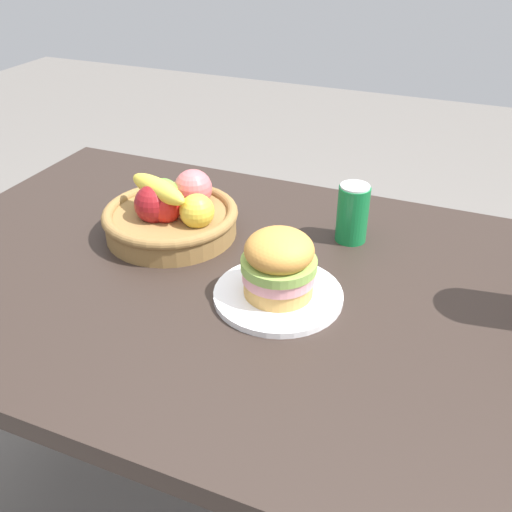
# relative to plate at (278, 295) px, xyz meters

# --- Properties ---
(dining_table) EXTENTS (1.40, 0.90, 0.75)m
(dining_table) POSITION_rel_plate_xyz_m (-0.09, 0.04, -0.11)
(dining_table) COLOR #2D231E
(dining_table) RESTS_ON ground_plane
(plate) EXTENTS (0.24, 0.24, 0.01)m
(plate) POSITION_rel_plate_xyz_m (0.00, 0.00, 0.00)
(plate) COLOR white
(plate) RESTS_ON dining_table
(sandwich) EXTENTS (0.14, 0.14, 0.12)m
(sandwich) POSITION_rel_plate_xyz_m (-0.00, 0.00, 0.07)
(sandwich) COLOR tan
(sandwich) RESTS_ON plate
(soda_can) EXTENTS (0.07, 0.07, 0.13)m
(soda_can) POSITION_rel_plate_xyz_m (0.07, 0.26, 0.06)
(soda_can) COLOR #147238
(soda_can) RESTS_ON dining_table
(fruit_basket) EXTENTS (0.29, 0.29, 0.14)m
(fruit_basket) POSITION_rel_plate_xyz_m (-0.30, 0.14, 0.04)
(fruit_basket) COLOR olive
(fruit_basket) RESTS_ON dining_table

